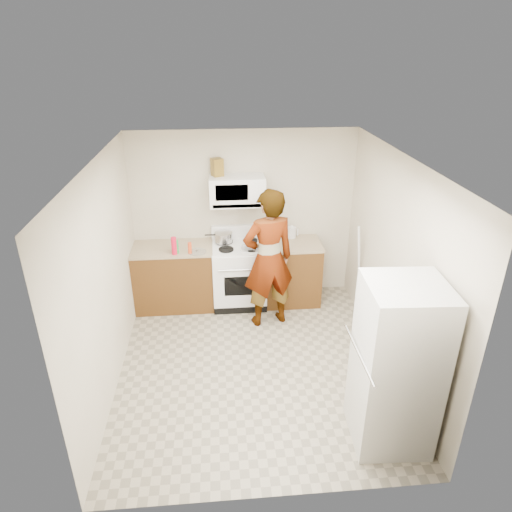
{
  "coord_description": "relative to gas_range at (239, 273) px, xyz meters",
  "views": [
    {
      "loc": [
        -0.38,
        -4.45,
        3.57
      ],
      "look_at": [
        0.07,
        0.55,
        1.19
      ],
      "focal_mm": 32.0,
      "sensor_mm": 36.0,
      "label": 1
    }
  ],
  "objects": [
    {
      "name": "tray",
      "position": [
        0.16,
        -0.15,
        0.47
      ],
      "size": [
        0.27,
        0.19,
        0.05
      ],
      "primitive_type": "cube",
      "rotation": [
        0.0,
        0.0,
        -0.13
      ],
      "color": "white",
      "rests_on": "gas_range"
    },
    {
      "name": "saucepan",
      "position": [
        -0.21,
        0.1,
        0.54
      ],
      "size": [
        0.31,
        0.31,
        0.13
      ],
      "primitive_type": "cylinder",
      "rotation": [
        0.0,
        0.0,
        -0.34
      ],
      "color": "#BCBCC1",
      "rests_on": "gas_range"
    },
    {
      "name": "jug",
      "position": [
        -0.26,
        0.18,
        1.53
      ],
      "size": [
        0.18,
        0.18,
        0.24
      ],
      "primitive_type": "cube",
      "rotation": [
        0.0,
        0.0,
        0.41
      ],
      "color": "brown",
      "rests_on": "microwave"
    },
    {
      "name": "cabinet_left",
      "position": [
        -0.94,
        0.01,
        -0.04
      ],
      "size": [
        1.12,
        0.62,
        0.9
      ],
      "primitive_type": "cube",
      "color": "#573214",
      "rests_on": "floor"
    },
    {
      "name": "kettle",
      "position": [
        0.8,
        0.21,
        0.53
      ],
      "size": [
        0.16,
        0.16,
        0.16
      ],
      "primitive_type": "cylinder",
      "rotation": [
        0.0,
        0.0,
        0.21
      ],
      "color": "silver",
      "rests_on": "counter_right"
    },
    {
      "name": "pot_lid",
      "position": [
        -0.58,
        -0.2,
        0.46
      ],
      "size": [
        0.29,
        0.29,
        0.01
      ],
      "primitive_type": "cylinder",
      "rotation": [
        0.0,
        0.0,
        0.15
      ],
      "color": "silver",
      "rests_on": "counter_left"
    },
    {
      "name": "broom",
      "position": [
        1.66,
        -0.41,
        0.2
      ],
      "size": [
        0.23,
        0.22,
        1.36
      ],
      "primitive_type": "cylinder",
      "rotation": [
        0.14,
        -0.14,
        -0.02
      ],
      "color": "white",
      "rests_on": "floor"
    },
    {
      "name": "floor",
      "position": [
        0.1,
        -1.48,
        -0.49
      ],
      "size": [
        3.6,
        3.6,
        0.0
      ],
      "primitive_type": "plane",
      "color": "gray",
      "rests_on": "ground"
    },
    {
      "name": "bottle_spray",
      "position": [
        -0.88,
        -0.23,
        0.57
      ],
      "size": [
        0.08,
        0.08,
        0.25
      ],
      "primitive_type": "cylinder",
      "rotation": [
        0.0,
        0.0,
        0.12
      ],
      "color": "red",
      "rests_on": "counter_left"
    },
    {
      "name": "right_wall",
      "position": [
        1.69,
        -1.48,
        0.76
      ],
      "size": [
        0.02,
        3.6,
        2.5
      ],
      "primitive_type": "cube",
      "color": "beige",
      "rests_on": "floor"
    },
    {
      "name": "counter_right",
      "position": [
        0.78,
        0.01,
        0.43
      ],
      "size": [
        0.82,
        0.64,
        0.03
      ],
      "primitive_type": "cube",
      "color": "tan",
      "rests_on": "cabinet_right"
    },
    {
      "name": "gas_range",
      "position": [
        0.0,
        0.0,
        0.0
      ],
      "size": [
        0.76,
        0.65,
        1.13
      ],
      "color": "white",
      "rests_on": "floor"
    },
    {
      "name": "fridge",
      "position": [
        1.31,
        -2.69,
        0.36
      ],
      "size": [
        0.73,
        0.73,
        1.7
      ],
      "primitive_type": "cube",
      "rotation": [
        0.0,
        0.0,
        -0.05
      ],
      "color": "silver",
      "rests_on": "floor"
    },
    {
      "name": "cabinet_right",
      "position": [
        0.78,
        0.01,
        -0.04
      ],
      "size": [
        0.8,
        0.62,
        0.9
      ],
      "primitive_type": "cube",
      "color": "#573214",
      "rests_on": "floor"
    },
    {
      "name": "back_wall",
      "position": [
        0.1,
        0.31,
        0.76
      ],
      "size": [
        3.2,
        0.02,
        2.5
      ],
      "primitive_type": "cube",
      "color": "beige",
      "rests_on": "floor"
    },
    {
      "name": "counter_left",
      "position": [
        -0.94,
        0.01,
        0.43
      ],
      "size": [
        1.14,
        0.64,
        0.03
      ],
      "primitive_type": "cube",
      "color": "tan",
      "rests_on": "cabinet_left"
    },
    {
      "name": "bottle_green_cap",
      "position": [
        -0.86,
        -0.2,
        0.54
      ],
      "size": [
        0.07,
        0.07,
        0.19
      ],
      "primitive_type": "cylinder",
      "rotation": [
        0.0,
        0.0,
        -0.24
      ],
      "color": "#1A933C",
      "rests_on": "counter_left"
    },
    {
      "name": "microwave",
      "position": [
        0.0,
        0.13,
        1.21
      ],
      "size": [
        0.76,
        0.38,
        0.4
      ],
      "primitive_type": "cube",
      "color": "white",
      "rests_on": "back_wall"
    },
    {
      "name": "person",
      "position": [
        0.37,
        -0.56,
        0.48
      ],
      "size": [
        0.8,
        0.63,
        1.93
      ],
      "primitive_type": "imported",
      "rotation": [
        0.0,
        0.0,
        3.4
      ],
      "color": "tan",
      "rests_on": "floor"
    },
    {
      "name": "bottle_hot_sauce",
      "position": [
        -0.67,
        -0.22,
        0.53
      ],
      "size": [
        0.05,
        0.05,
        0.16
      ],
      "primitive_type": "cylinder",
      "rotation": [
        0.0,
        0.0,
        0.02
      ],
      "color": "red",
      "rests_on": "counter_left"
    }
  ]
}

